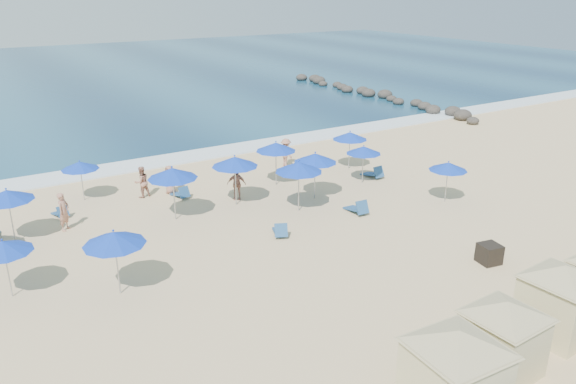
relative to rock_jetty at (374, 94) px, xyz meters
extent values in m
plane|color=#D9BA89|center=(-24.01, -24.90, -0.36)|extent=(160.00, 160.00, 0.00)
cube|color=#0E3150|center=(-24.01, 30.10, -0.33)|extent=(160.00, 80.00, 0.06)
cube|color=white|center=(-24.01, -9.40, -0.32)|extent=(160.00, 2.50, 0.08)
ellipsoid|color=#292522|center=(-0.61, -12.90, -0.09)|extent=(1.00, 1.00, 0.65)
ellipsoid|color=#292522|center=(-0.13, -11.40, 0.05)|extent=(1.48, 1.48, 0.96)
ellipsoid|color=#292522|center=(0.35, -9.90, 0.02)|extent=(1.40, 1.40, 0.91)
ellipsoid|color=#292522|center=(-0.49, -8.40, 0.00)|extent=(1.32, 1.32, 0.86)
ellipsoid|color=#292522|center=(-0.01, -6.90, -0.02)|extent=(1.24, 1.24, 0.81)
ellipsoid|color=#292522|center=(0.47, -5.40, -0.04)|extent=(1.16, 1.16, 0.75)
ellipsoid|color=#292522|center=(-0.37, -3.90, -0.06)|extent=(1.08, 1.08, 0.70)
ellipsoid|color=#292522|center=(0.11, -2.40, -0.09)|extent=(1.00, 1.00, 0.65)
ellipsoid|color=#292522|center=(0.59, -0.90, 0.05)|extent=(1.48, 1.48, 0.96)
ellipsoid|color=#292522|center=(-0.25, 0.60, 0.02)|extent=(1.40, 1.40, 0.91)
ellipsoid|color=#292522|center=(0.23, 2.10, 0.00)|extent=(1.32, 1.32, 0.86)
ellipsoid|color=#292522|center=(-0.61, 3.60, -0.02)|extent=(1.24, 1.24, 0.81)
ellipsoid|color=#292522|center=(-0.13, 5.10, -0.04)|extent=(1.16, 1.16, 0.75)
ellipsoid|color=#292522|center=(0.35, 6.60, -0.06)|extent=(1.08, 1.08, 0.70)
ellipsoid|color=#292522|center=(-0.49, 8.10, -0.09)|extent=(1.00, 1.00, 0.65)
ellipsoid|color=#292522|center=(-0.01, 9.60, 0.05)|extent=(1.48, 1.48, 0.96)
ellipsoid|color=#292522|center=(0.47, 11.10, 0.02)|extent=(1.40, 1.40, 0.91)
ellipsoid|color=#292522|center=(-0.37, 12.60, 0.00)|extent=(1.32, 1.32, 0.86)
cube|color=black|center=(-19.07, -29.67, 0.04)|extent=(0.93, 0.93, 0.80)
cube|color=beige|center=(-26.88, -34.86, 0.67)|extent=(2.16, 2.16, 2.06)
cube|color=tan|center=(-26.88, -34.86, 1.69)|extent=(2.27, 2.27, 0.08)
pyramid|color=tan|center=(-26.88, -34.86, 2.21)|extent=(4.50, 4.50, 0.51)
cube|color=beige|center=(-24.37, -34.37, 0.57)|extent=(1.94, 1.94, 1.86)
cube|color=tan|center=(-24.37, -34.37, 1.50)|extent=(2.04, 2.04, 0.07)
pyramid|color=tan|center=(-24.37, -34.37, 1.97)|extent=(4.08, 4.08, 0.47)
cube|color=beige|center=(-21.29, -34.09, 0.63)|extent=(2.11, 2.11, 1.98)
cube|color=tan|center=(-21.29, -34.09, 1.61)|extent=(2.21, 2.21, 0.08)
pyramid|color=tan|center=(-21.29, -34.09, 2.11)|extent=(4.32, 4.32, 0.49)
cylinder|color=#A5A8AD|center=(-35.04, -17.34, 0.63)|extent=(0.05, 0.05, 1.99)
cone|color=#1036B3|center=(-35.04, -17.34, 1.81)|extent=(2.20, 2.20, 0.47)
sphere|color=#1036B3|center=(-35.04, -17.34, 2.09)|extent=(0.08, 0.08, 0.08)
cylinder|color=#A5A8AD|center=(-32.42, -24.16, 0.65)|extent=(0.05, 0.05, 2.02)
cone|color=#1036B3|center=(-32.42, -24.16, 1.85)|extent=(2.24, 2.24, 0.48)
sphere|color=#1036B3|center=(-32.42, -24.16, 2.14)|extent=(0.09, 0.09, 0.09)
cylinder|color=#A5A8AD|center=(-31.26, -13.74, 0.50)|extent=(0.05, 0.05, 1.73)
cone|color=#1036B3|center=(-31.26, -13.74, 1.53)|extent=(1.91, 1.91, 0.41)
sphere|color=#1036B3|center=(-31.26, -13.74, 1.78)|extent=(0.07, 0.07, 0.07)
cylinder|color=#A5A8AD|center=(-24.82, -18.54, 0.69)|extent=(0.06, 0.06, 2.11)
cone|color=#1036B3|center=(-24.82, -18.54, 1.94)|extent=(2.33, 2.33, 0.50)
sphere|color=#1036B3|center=(-24.82, -18.54, 2.25)|extent=(0.09, 0.09, 0.09)
cylinder|color=#A5A8AD|center=(-22.57, -20.93, 0.69)|extent=(0.06, 0.06, 2.10)
cone|color=#1036B3|center=(-22.57, -20.93, 1.93)|extent=(2.32, 2.32, 0.50)
sphere|color=#1036B3|center=(-22.57, -20.93, 2.23)|extent=(0.09, 0.09, 0.09)
cylinder|color=#A5A8AD|center=(-21.51, -16.99, 0.65)|extent=(0.05, 0.05, 2.02)
cone|color=#1036B3|center=(-21.51, -16.99, 1.84)|extent=(2.23, 2.23, 0.48)
sphere|color=#1036B3|center=(-21.51, -16.99, 2.13)|extent=(0.08, 0.08, 0.08)
cylinder|color=#A5A8AD|center=(-20.90, -19.91, 0.65)|extent=(0.05, 0.05, 2.03)
cone|color=#1036B3|center=(-20.90, -19.91, 1.86)|extent=(2.24, 2.24, 0.48)
sphere|color=#1036B3|center=(-20.90, -19.91, 2.15)|extent=(0.09, 0.09, 0.09)
cylinder|color=#A5A8AD|center=(-16.26, -16.85, 0.59)|extent=(0.05, 0.05, 1.90)
cone|color=#1036B3|center=(-16.26, -16.85, 1.71)|extent=(2.10, 2.10, 0.45)
sphere|color=#1036B3|center=(-16.26, -16.85, 1.98)|extent=(0.08, 0.08, 0.08)
cylinder|color=#A5A8AD|center=(-17.20, -19.31, 0.52)|extent=(0.05, 0.05, 1.77)
cone|color=#1036B3|center=(-17.20, -19.31, 1.57)|extent=(1.96, 1.96, 0.42)
sphere|color=#1036B3|center=(-17.20, -19.31, 1.83)|extent=(0.07, 0.07, 0.07)
cylinder|color=#A5A8AD|center=(-15.48, -23.93, 0.52)|extent=(0.05, 0.05, 1.77)
cone|color=#1036B3|center=(-15.48, -23.93, 1.57)|extent=(1.96, 1.96, 0.42)
sphere|color=#1036B3|center=(-15.48, -23.93, 1.83)|extent=(0.07, 0.07, 0.07)
cylinder|color=#A5A8AD|center=(-35.79, -22.30, 0.55)|extent=(0.05, 0.05, 1.82)
cone|color=#1036B3|center=(-35.79, -22.30, 1.62)|extent=(2.01, 2.01, 0.43)
sphere|color=#1036B3|center=(-35.79, -22.30, 1.89)|extent=(0.08, 0.08, 0.08)
cylinder|color=#A5A8AD|center=(-28.16, -18.71, 0.70)|extent=(0.06, 0.06, 2.13)
cone|color=#1036B3|center=(-28.16, -18.71, 1.97)|extent=(2.36, 2.36, 0.51)
sphere|color=#1036B3|center=(-28.16, -18.71, 2.28)|extent=(0.09, 0.09, 0.09)
cube|color=#234E81|center=(-32.79, -15.33, -0.21)|extent=(0.71, 1.17, 0.30)
cube|color=#234E81|center=(-32.70, -15.78, 0.01)|extent=(0.56, 0.39, 0.53)
cube|color=#234E81|center=(-26.85, -15.94, -0.20)|extent=(0.73, 1.26, 0.33)
cube|color=#234E81|center=(-26.77, -16.44, 0.04)|extent=(0.60, 0.41, 0.57)
cube|color=#234E81|center=(-24.79, -22.80, -0.20)|extent=(1.03, 1.35, 0.34)
cube|color=#234E81|center=(-25.01, -23.27, 0.05)|extent=(0.66, 0.54, 0.59)
cube|color=#234E81|center=(-20.27, -22.56, -0.18)|extent=(0.70, 1.37, 0.37)
cube|color=#234E81|center=(-20.30, -23.12, 0.09)|extent=(0.65, 0.40, 0.65)
cube|color=#234E81|center=(-16.07, -18.79, -0.18)|extent=(0.72, 1.37, 0.37)
cube|color=#234E81|center=(-16.03, -19.35, 0.09)|extent=(0.65, 0.41, 0.65)
imported|color=#A8715D|center=(-32.88, -17.21, 0.53)|extent=(0.76, 0.77, 1.79)
imported|color=#A8715D|center=(-28.51, -14.93, 0.48)|extent=(0.92, 0.78, 1.68)
imported|color=#A8715D|center=(-24.43, -17.86, 0.47)|extent=(1.04, 0.87, 1.66)
imported|color=#A8715D|center=(-19.25, -14.40, 0.52)|extent=(0.71, 1.17, 1.76)
imported|color=#A8715D|center=(-27.06, -15.18, 0.42)|extent=(0.70, 0.87, 1.56)
camera|label=1|loc=(-36.71, -42.60, 10.22)|focal=35.00mm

